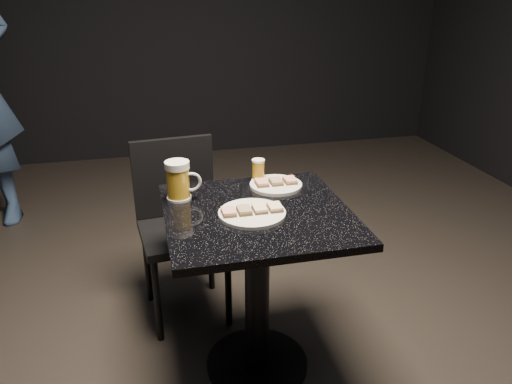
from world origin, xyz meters
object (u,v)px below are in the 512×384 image
(table, at_px, (257,266))
(plate_small, at_px, (276,185))
(beer_mug, at_px, (179,180))
(beer_tumbler, at_px, (258,170))
(plate_large, at_px, (252,213))
(chair, at_px, (180,218))

(table, bearing_deg, plate_small, 58.35)
(beer_mug, height_order, beer_tumbler, beer_mug)
(plate_large, xyz_separation_m, plate_small, (0.16, 0.25, 0.00))
(plate_large, xyz_separation_m, beer_tumbler, (0.10, 0.33, 0.04))
(plate_small, relative_size, beer_mug, 1.40)
(table, relative_size, beer_mug, 4.75)
(beer_mug, relative_size, beer_tumbler, 1.61)
(beer_mug, bearing_deg, plate_small, 4.74)
(plate_large, bearing_deg, plate_small, 57.01)
(chair, bearing_deg, beer_mug, -93.04)
(table, height_order, chair, chair)
(table, xyz_separation_m, beer_mug, (-0.28, 0.18, 0.32))
(plate_small, xyz_separation_m, chair, (-0.39, 0.31, -0.26))
(table, height_order, beer_tumbler, beer_tumbler)
(plate_small, xyz_separation_m, table, (-0.13, -0.22, -0.25))
(table, distance_m, beer_mug, 0.46)
(plate_small, distance_m, beer_mug, 0.42)
(beer_tumbler, bearing_deg, table, -104.31)
(beer_mug, xyz_separation_m, beer_tumbler, (0.35, 0.12, -0.03))
(beer_mug, distance_m, chair, 0.47)
(plate_large, height_order, beer_tumbler, beer_tumbler)
(plate_large, distance_m, beer_mug, 0.34)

